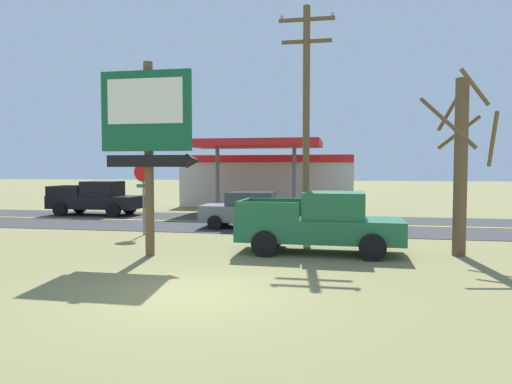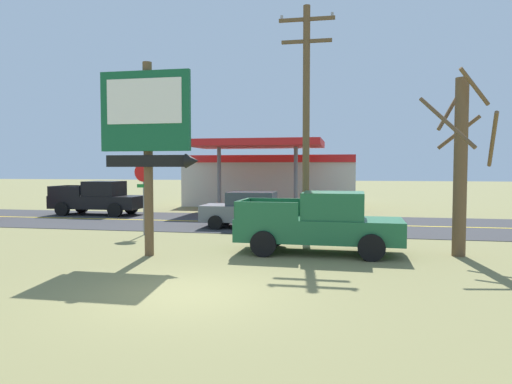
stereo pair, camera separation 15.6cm
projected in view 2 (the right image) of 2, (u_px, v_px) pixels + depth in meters
ground_plane at (185, 294)px, 10.08m from camera, size 180.00×180.00×0.00m
road_asphalt at (276, 223)px, 22.82m from camera, size 140.00×8.00×0.02m
road_centre_line at (276, 223)px, 22.82m from camera, size 126.00×0.20×0.01m
motel_sign at (148, 128)px, 14.12m from camera, size 3.11×0.54×5.95m
stop_sign at (144, 185)px, 18.79m from camera, size 0.80×0.08×2.95m
utility_pole at (306, 116)px, 17.27m from camera, size 2.06×0.26×8.69m
bare_tree at (461, 162)px, 14.21m from camera, size 2.37×2.04×5.66m
gas_station at (271, 178)px, 34.05m from camera, size 12.00×11.50×4.40m
pickup_green_parked_on_lawn at (321, 223)px, 14.83m from camera, size 5.24×2.32×1.96m
pickup_black_on_road at (98, 198)px, 26.77m from camera, size 5.20×2.24×1.96m
car_grey_near_lane at (249, 210)px, 20.99m from camera, size 4.20×2.00×1.64m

